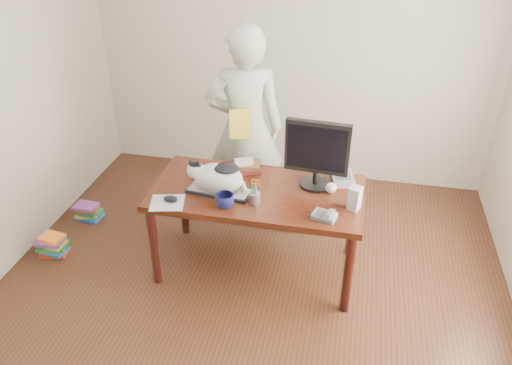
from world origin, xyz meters
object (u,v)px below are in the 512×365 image
object	(u,v)px
monitor	(317,151)
calculator	(342,178)
person	(245,130)
mouse	(171,199)
book_pile_b	(88,212)
keyboard	(219,191)
book_stack	(246,166)
baseball	(331,188)
book_pile_a	(53,245)
coffee_mug	(225,201)
cat	(217,177)
speaker	(355,198)
pen_cup	(255,197)
desk	(259,201)
phone	(325,216)

from	to	relation	value
monitor	calculator	size ratio (longest dim) A/B	2.14
calculator	person	size ratio (longest dim) A/B	0.14
mouse	book_pile_b	distance (m)	1.48
keyboard	book_stack	size ratio (longest dim) A/B	1.86
baseball	book_pile_a	world-z (taller)	baseball
baseball	calculator	world-z (taller)	baseball
baseball	coffee_mug	bearing A→B (deg)	-153.92
book_pile_a	baseball	bearing A→B (deg)	7.11
cat	speaker	world-z (taller)	cat
pen_cup	keyboard	bearing A→B (deg)	162.75
pen_cup	coffee_mug	distance (m)	0.22
speaker	person	xyz separation A→B (m)	(-0.98, 0.78, 0.08)
calculator	speaker	bearing A→B (deg)	-87.21
desk	keyboard	size ratio (longest dim) A/B	3.17
phone	mouse	bearing A→B (deg)	-163.66
desk	pen_cup	bearing A→B (deg)	-86.04
phone	person	size ratio (longest dim) A/B	0.10
keyboard	phone	distance (m)	0.83
desk	mouse	distance (m)	0.71
desk	speaker	bearing A→B (deg)	-13.52
book_pile_a	desk	bearing A→B (deg)	9.03
keyboard	calculator	world-z (taller)	calculator
desk	phone	xyz separation A→B (m)	(0.53, -0.34, 0.17)
mouse	coffee_mug	size ratio (longest dim) A/B	0.90
book_pile_b	book_stack	bearing A→B (deg)	-2.56
baseball	book_pile_a	bearing A→B (deg)	-172.89
speaker	book_pile_b	world-z (taller)	speaker
pen_cup	book_pile_a	distance (m)	1.91
book_pile_a	book_stack	bearing A→B (deg)	16.75
speaker	mouse	bearing A→B (deg)	-152.05
keyboard	coffee_mug	distance (m)	0.21
book_pile_b	pen_cup	bearing A→B (deg)	-16.97
pen_cup	calculator	bearing A→B (deg)	36.92
calculator	book_pile_b	bearing A→B (deg)	164.62
mouse	cat	bearing A→B (deg)	19.94
pen_cup	baseball	world-z (taller)	pen_cup
person	speaker	bearing A→B (deg)	126.71
speaker	pen_cup	bearing A→B (deg)	-153.45
baseball	phone	bearing A→B (deg)	-92.04
phone	calculator	world-z (taller)	phone
speaker	book_pile_a	bearing A→B (deg)	-157.86
desk	book_stack	world-z (taller)	book_stack
keyboard	baseball	world-z (taller)	baseball
cat	phone	world-z (taller)	cat
coffee_mug	speaker	world-z (taller)	speaker
person	book_stack	bearing A→B (deg)	89.07
pen_cup	phone	world-z (taller)	pen_cup
cat	book_pile_b	size ratio (longest dim) A/B	1.86
speaker	book_stack	size ratio (longest dim) A/B	0.65
mouse	speaker	bearing A→B (deg)	-5.23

